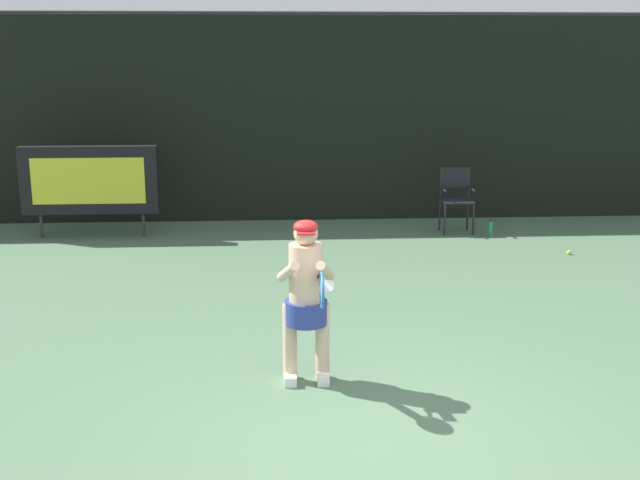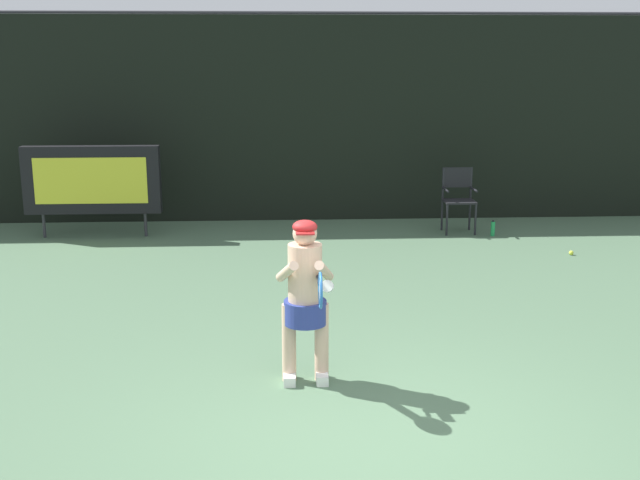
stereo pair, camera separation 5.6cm
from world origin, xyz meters
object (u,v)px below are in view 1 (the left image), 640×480
water_bottle (491,228)px  umpire_chair (456,196)px  scoreboard (90,180)px  tennis_player (306,294)px  tennis_ball_loose (569,252)px  tennis_racket (322,290)px

water_bottle → umpire_chair: bearing=147.0°
scoreboard → tennis_player: tennis_player is taller
water_bottle → tennis_ball_loose: water_bottle is taller
umpire_chair → tennis_player: tennis_player is taller
scoreboard → tennis_racket: bearing=-62.8°
umpire_chair → water_bottle: bearing=-33.0°
umpire_chair → water_bottle: umpire_chair is taller
tennis_racket → tennis_player: bearing=92.3°
scoreboard → tennis_ball_loose: (7.41, -1.61, -0.91)m
water_bottle → scoreboard: bearing=177.5°
tennis_player → tennis_ball_loose: size_ratio=22.34×
umpire_chair → tennis_player: 6.70m
umpire_chair → tennis_ball_loose: bearing=-50.7°
water_bottle → tennis_player: 6.68m
scoreboard → water_bottle: (6.56, -0.29, -0.82)m
umpire_chair → tennis_ball_loose: size_ratio=15.88×
scoreboard → umpire_chair: 6.05m
scoreboard → tennis_racket: 7.36m
tennis_racket → tennis_ball_loose: tennis_racket is taller
tennis_player → tennis_ball_loose: tennis_player is taller
umpire_chair → water_bottle: size_ratio=4.08×
water_bottle → tennis_racket: (-3.21, -6.26, 0.91)m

